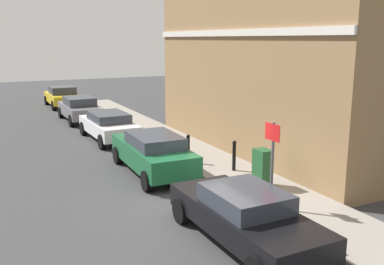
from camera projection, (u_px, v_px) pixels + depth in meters
name	position (u px, v px, depth m)	size (l,w,h in m)	color
ground	(204.00, 205.00, 12.03)	(80.00, 80.00, 0.00)	#38383A
sidewalk	(181.00, 147.00, 18.17)	(2.25, 30.00, 0.15)	gray
corner_building	(307.00, 60.00, 17.92)	(7.72, 12.25, 7.30)	olive
car_black	(245.00, 215.00, 9.62)	(1.82, 4.38, 1.28)	black
car_green	(153.00, 152.00, 14.67)	(1.88, 4.41, 1.41)	#195933
car_white	(109.00, 125.00, 19.58)	(1.89, 4.23, 1.27)	silver
car_grey	(80.00, 108.00, 24.10)	(1.83, 4.02, 1.36)	slate
car_yellow	(62.00, 96.00, 29.21)	(1.94, 3.94, 1.38)	gold
utility_cabinet	(262.00, 169.00, 12.96)	(0.46, 0.61, 1.15)	#1E4C28
bollard_near_cabinet	(234.00, 155.00, 14.54)	(0.14, 0.14, 1.04)	black
bollard_far_kerb	(188.00, 148.00, 15.45)	(0.14, 0.14, 1.04)	black
street_sign	(272.00, 153.00, 11.06)	(0.08, 0.60, 2.30)	#59595B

